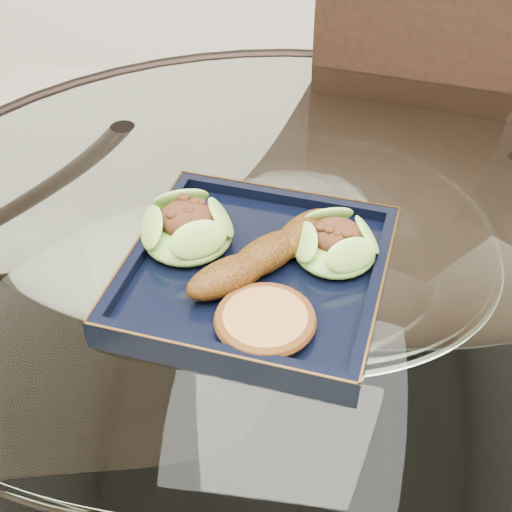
# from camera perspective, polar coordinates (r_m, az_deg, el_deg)

# --- Properties ---
(dining_table) EXTENTS (1.13, 1.13, 0.77)m
(dining_table) POSITION_cam_1_polar(r_m,az_deg,el_deg) (0.91, 2.75, -8.92)
(dining_table) COLOR white
(dining_table) RESTS_ON ground
(dining_chair) EXTENTS (0.53, 0.53, 1.05)m
(dining_chair) POSITION_cam_1_polar(r_m,az_deg,el_deg) (1.19, 12.88, 3.48)
(dining_chair) COLOR black
(dining_chair) RESTS_ON ground
(navy_plate) EXTENTS (0.30, 0.30, 0.02)m
(navy_plate) POSITION_cam_1_polar(r_m,az_deg,el_deg) (0.77, 0.00, -1.69)
(navy_plate) COLOR black
(navy_plate) RESTS_ON dining_table
(lettuce_wrap_left) EXTENTS (0.10, 0.10, 0.04)m
(lettuce_wrap_left) POSITION_cam_1_polar(r_m,az_deg,el_deg) (0.79, -5.53, 2.01)
(lettuce_wrap_left) COLOR #5E982C
(lettuce_wrap_left) RESTS_ON navy_plate
(lettuce_wrap_right) EXTENTS (0.09, 0.09, 0.03)m
(lettuce_wrap_right) POSITION_cam_1_polar(r_m,az_deg,el_deg) (0.77, 6.37, 0.80)
(lettuce_wrap_right) COLOR #518E29
(lettuce_wrap_right) RESTS_ON navy_plate
(roasted_plantain) EXTENTS (0.16, 0.17, 0.04)m
(roasted_plantain) POSITION_cam_1_polar(r_m,az_deg,el_deg) (0.75, 0.87, 0.16)
(roasted_plantain) COLOR #5B3209
(roasted_plantain) RESTS_ON navy_plate
(crumb_patty) EXTENTS (0.09, 0.09, 0.02)m
(crumb_patty) POSITION_cam_1_polar(r_m,az_deg,el_deg) (0.70, 0.74, -5.26)
(crumb_patty) COLOR #A97638
(crumb_patty) RESTS_ON navy_plate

